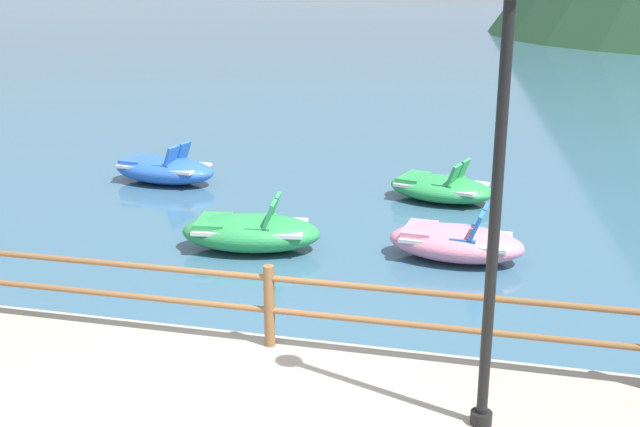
{
  "coord_description": "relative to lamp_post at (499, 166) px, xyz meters",
  "views": [
    {
      "loc": [
        2.41,
        -5.98,
        4.36
      ],
      "look_at": [
        -0.27,
        5.0,
        0.9
      ],
      "focal_mm": 43.59,
      "sensor_mm": 36.0,
      "label": 1
    }
  ],
  "objects": [
    {
      "name": "ground_plane",
      "position": [
        -2.37,
        39.51,
        -2.84
      ],
      "size": [
        200.0,
        200.0,
        0.0
      ],
      "primitive_type": "plane",
      "color": "#38607A"
    },
    {
      "name": "pedal_boat_2",
      "position": [
        -1.17,
        8.85,
        -2.58
      ],
      "size": [
        2.42,
        1.81,
        0.84
      ],
      "color": "green",
      "rests_on": "ground"
    },
    {
      "name": "pedal_boat_0",
      "position": [
        -3.96,
        5.11,
        -2.53
      ],
      "size": [
        2.45,
        1.49,
        0.9
      ],
      "color": "green",
      "rests_on": "ground"
    },
    {
      "name": "dock_railing",
      "position": [
        -2.37,
        1.06,
        -1.87
      ],
      "size": [
        23.92,
        0.12,
        0.95
      ],
      "color": "brown",
      "rests_on": "promenade_dock"
    },
    {
      "name": "lamp_post",
      "position": [
        0.0,
        0.0,
        0.0
      ],
      "size": [
        0.28,
        0.28,
        4.05
      ],
      "color": "black",
      "rests_on": "promenade_dock"
    },
    {
      "name": "pedal_boat_3",
      "position": [
        -0.63,
        5.45,
        -2.55
      ],
      "size": [
        2.26,
        1.37,
        0.87
      ],
      "color": "pink",
      "rests_on": "ground"
    },
    {
      "name": "pedal_boat_5",
      "position": [
        -7.21,
        8.82,
        -2.54
      ],
      "size": [
        2.52,
        1.52,
        0.9
      ],
      "color": "blue",
      "rests_on": "ground"
    }
  ]
}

